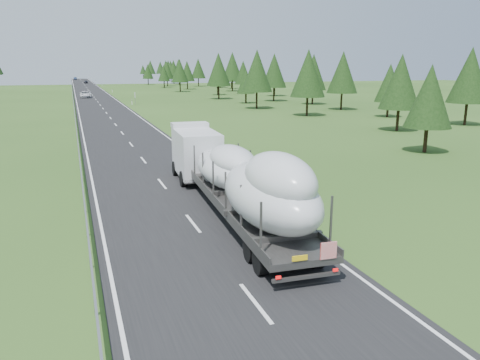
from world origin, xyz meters
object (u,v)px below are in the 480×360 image
object	(u,v)px
distant_van	(86,94)
distant_car_blue	(75,78)
boat_truck	(236,174)
highway_sign	(135,96)
distant_car_dark	(86,82)

from	to	relation	value
distant_van	distant_car_blue	world-z (taller)	distant_van
boat_truck	distant_car_blue	xyz separation A→B (m)	(-5.42, 276.52, -1.63)
highway_sign	distant_van	size ratio (longest dim) A/B	0.43
boat_truck	distant_van	xyz separation A→B (m)	(-4.70, 105.80, -1.54)
highway_sign	distant_car_blue	size ratio (longest dim) A/B	0.57
distant_car_dark	distant_car_blue	size ratio (longest dim) A/B	0.87
distant_van	distant_car_blue	xyz separation A→B (m)	(-0.72, 170.72, -0.08)
distant_van	distant_car_dark	xyz separation A→B (m)	(3.40, 107.06, -0.16)
distant_car_dark	distant_car_blue	distance (m)	63.79
distant_car_dark	distant_car_blue	world-z (taller)	distant_car_blue
highway_sign	boat_truck	world-z (taller)	boat_truck
distant_van	distant_car_blue	size ratio (longest dim) A/B	1.32
boat_truck	distant_car_dark	size ratio (longest dim) A/B	5.33
distant_van	highway_sign	bearing A→B (deg)	-69.33
highway_sign	boat_truck	bearing A→B (deg)	-93.31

